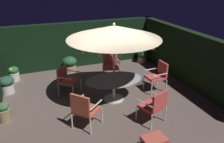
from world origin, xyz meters
TOP-DOWN VIEW (x-y plane):
  - ground_plane at (0.00, 0.00)m, footprint 6.84×6.67m
  - hedge_backdrop_rear at (0.00, 3.19)m, footprint 6.84×0.30m
  - hedge_backdrop_right at (3.27, 0.00)m, footprint 0.30×6.67m
  - patio_dining_table at (0.27, -0.15)m, footprint 1.82×1.20m
  - patio_umbrella at (0.27, -0.15)m, footprint 2.77×2.77m
  - patio_chair_north at (0.81, -1.71)m, footprint 0.77×0.74m
  - patio_chair_northeast at (1.92, -0.09)m, footprint 0.64×0.58m
  - patio_chair_east at (0.76, 1.43)m, footprint 0.76×0.72m
  - patio_chair_southeast at (-1.05, 0.85)m, footprint 0.84×0.86m
  - patio_chair_south at (-0.98, -1.25)m, footprint 0.85×0.85m
  - ottoman_footrest at (0.22, -2.70)m, footprint 0.54×0.41m
  - potted_plant_front_corner at (-2.97, -0.14)m, footprint 0.34×0.34m
  - potted_plant_back_right at (-2.95, 1.56)m, footprint 0.48×0.48m
  - potted_plant_right_far at (2.70, 2.49)m, footprint 0.49×0.49m
  - potted_plant_left_far at (-0.59, 2.66)m, footprint 0.58×0.58m
  - potted_plant_left_near at (-2.76, 2.52)m, footprint 0.38×0.38m

SIDE VIEW (x-z plane):
  - ground_plane at x=0.00m, z-range -0.02..0.00m
  - potted_plant_front_corner at x=-2.97m, z-range 0.00..0.56m
  - potted_plant_left_near at x=-2.76m, z-range 0.01..0.58m
  - potted_plant_right_far at x=2.70m, z-range 0.02..0.61m
  - potted_plant_back_right at x=-2.95m, z-range 0.02..0.63m
  - potted_plant_left_far at x=-0.59m, z-range 0.02..0.65m
  - ottoman_footrest at x=0.22m, z-range 0.16..0.59m
  - patio_chair_southeast at x=-1.05m, z-range 0.08..1.00m
  - patio_chair_north at x=0.81m, z-range 0.08..1.06m
  - patio_dining_table at x=0.27m, z-range 0.22..0.93m
  - patio_chair_northeast at x=1.92m, z-range 0.08..1.09m
  - patio_chair_south at x=-0.98m, z-range 0.07..1.11m
  - patio_chair_east at x=0.76m, z-range 0.08..1.13m
  - hedge_backdrop_rear at x=0.00m, z-range 0.00..1.93m
  - hedge_backdrop_right at x=3.27m, z-range 0.00..1.93m
  - patio_umbrella at x=0.27m, z-range 0.97..3.45m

